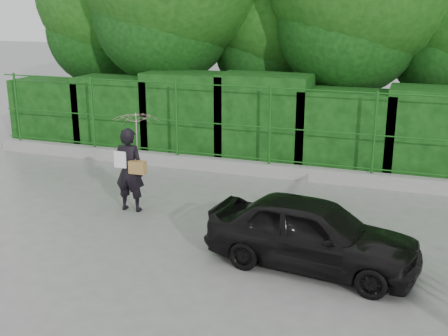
% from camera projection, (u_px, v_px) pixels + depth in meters
% --- Properties ---
extents(ground, '(80.00, 80.00, 0.00)m').
position_uv_depth(ground, '(173.00, 253.00, 9.06)').
color(ground, gray).
extents(kerb, '(14.00, 0.25, 0.30)m').
position_uv_depth(kerb, '(252.00, 168.00, 13.09)').
color(kerb, '#9E9E99').
rests_on(kerb, ground).
extents(fence, '(14.13, 0.06, 1.80)m').
position_uv_depth(fence, '(262.00, 125.00, 12.72)').
color(fence, '#165515').
rests_on(fence, kerb).
extents(hedge, '(14.20, 1.20, 2.30)m').
position_uv_depth(hedge, '(272.00, 123.00, 13.68)').
color(hedge, black).
rests_on(hedge, ground).
extents(woman, '(0.90, 0.90, 1.93)m').
position_uv_depth(woman, '(134.00, 147.00, 10.54)').
color(woman, black).
rests_on(woman, ground).
extents(car, '(3.35, 1.71, 1.09)m').
position_uv_depth(car, '(312.00, 233.00, 8.44)').
color(car, black).
rests_on(car, ground).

